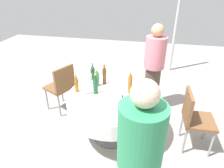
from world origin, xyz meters
TOP-DOWN VIEW (x-y plane):
  - ground_plane at (0.00, 0.00)m, footprint 10.00×10.00m
  - dining_table at (0.00, 0.00)m, footprint 1.24×1.24m
  - bottle_amber_north at (-0.49, -0.02)m, footprint 0.06×0.06m
  - bottle_brown_south at (-0.17, 0.28)m, footprint 0.06×0.06m
  - bottle_green_far at (-0.26, 0.19)m, footprint 0.07×0.07m
  - bottle_dark_green_right at (0.21, -0.47)m, footprint 0.07×0.07m
  - bottle_dark_green_rear at (-0.22, -0.01)m, footprint 0.07×0.07m
  - bottle_dark_green_outer at (-0.37, 0.37)m, footprint 0.06×0.06m
  - bottle_amber_west at (0.23, 0.09)m, footprint 0.07×0.07m
  - wine_glass_right at (-0.02, -0.02)m, footprint 0.07×0.07m
  - wine_glass_rear at (0.09, -0.18)m, footprint 0.06×0.06m
  - wine_glass_outer at (-0.35, -0.06)m, footprint 0.07×0.07m
  - wine_glass_west at (-0.39, 0.24)m, footprint 0.08×0.08m
  - plate_mid at (-0.24, -0.33)m, footprint 0.23×0.23m
  - plate_near at (0.22, 0.37)m, footprint 0.20×0.20m
  - plate_front at (0.38, -0.18)m, footprint 0.20×0.20m
  - folded_napkin at (0.05, 0.16)m, footprint 0.18×0.18m
  - person_north at (0.46, -1.18)m, footprint 0.34×0.34m
  - person_south at (0.54, 0.90)m, footprint 0.34×0.34m
  - chair_outer at (-0.98, 0.48)m, footprint 0.53×0.53m
  - chair_west at (1.11, 0.03)m, footprint 0.41×0.41m
  - tent_pole_main at (0.98, 2.67)m, footprint 0.07×0.07m

SIDE VIEW (x-z plane):
  - ground_plane at x=0.00m, z-range 0.00..0.00m
  - chair_outer at x=-0.98m, z-range 0.08..0.95m
  - chair_west at x=1.11m, z-range 0.08..0.95m
  - dining_table at x=0.00m, z-range 0.22..0.96m
  - plate_mid at x=-0.24m, z-range 0.74..0.76m
  - plate_near at x=0.22m, z-range 0.74..0.76m
  - plate_front at x=0.38m, z-range 0.74..0.76m
  - folded_napkin at x=0.05m, z-range 0.74..0.76m
  - person_south at x=0.54m, z-range 0.03..1.55m
  - wine_glass_rear at x=0.09m, z-range 0.76..0.90m
  - wine_glass_outer at x=-0.35m, z-range 0.77..0.91m
  - wine_glass_west at x=-0.39m, z-range 0.77..0.92m
  - person_north at x=0.46m, z-range 0.04..1.65m
  - wine_glass_right at x=-0.02m, z-range 0.77..0.94m
  - bottle_green_far at x=-0.26m, z-range 0.73..0.99m
  - bottle_dark_green_outer at x=-0.37m, z-range 0.73..1.00m
  - bottle_amber_north at x=-0.49m, z-range 0.73..1.01m
  - bottle_dark_green_rear at x=-0.22m, z-range 0.73..1.02m
  - bottle_dark_green_right at x=0.21m, z-range 0.73..1.02m
  - bottle_brown_south at x=-0.17m, z-range 0.73..1.03m
  - bottle_amber_west at x=0.23m, z-range 0.73..1.05m
  - tent_pole_main at x=0.98m, z-range 0.00..2.41m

